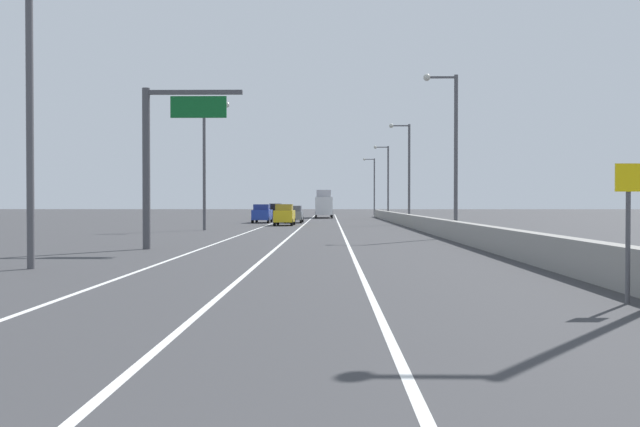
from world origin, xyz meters
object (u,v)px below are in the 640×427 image
(speed_advisory_sign, at_px, (628,221))
(lamp_post_right_fourth, at_px, (386,177))
(lamp_post_left_near, at_px, (37,91))
(car_yellow_0, at_px, (285,215))
(car_black_3, at_px, (276,211))
(lamp_post_left_mid, at_px, (207,157))
(lamp_post_right_fifth, at_px, (373,182))
(car_blue_1, at_px, (262,214))
(car_gray_2, at_px, (294,214))
(lamp_post_right_third, at_px, (407,167))
(overhead_sign_gantry, at_px, (162,148))
(lamp_post_right_second, at_px, (452,144))
(box_truck, at_px, (324,205))

(speed_advisory_sign, bearing_deg, lamp_post_right_fourth, 88.88)
(lamp_post_left_near, xyz_separation_m, car_yellow_0, (5.21, 41.48, -4.80))
(car_yellow_0, xyz_separation_m, car_black_3, (-3.00, 26.63, 0.02))
(car_black_3, bearing_deg, lamp_post_left_mid, -93.54)
(lamp_post_left_near, bearing_deg, lamp_post_right_fifth, 79.76)
(speed_advisory_sign, xyz_separation_m, lamp_post_left_near, (-15.90, 7.19, 4.05))
(lamp_post_right_fourth, relative_size, lamp_post_right_fifth, 1.00)
(speed_advisory_sign, distance_m, car_blue_1, 58.68)
(lamp_post_right_fourth, bearing_deg, car_gray_2, -120.04)
(lamp_post_right_fifth, height_order, lamp_post_left_mid, same)
(speed_advisory_sign, bearing_deg, car_black_3, 100.31)
(lamp_post_right_third, xyz_separation_m, lamp_post_left_near, (-17.25, -44.69, 0.00))
(overhead_sign_gantry, distance_m, car_yellow_0, 32.72)
(car_gray_2, bearing_deg, lamp_post_right_third, -23.43)
(car_yellow_0, bearing_deg, lamp_post_right_fifth, 77.43)
(lamp_post_left_near, distance_m, car_yellow_0, 42.08)
(speed_advisory_sign, distance_m, lamp_post_right_fifth, 102.65)
(lamp_post_right_second, bearing_deg, car_yellow_0, 118.16)
(lamp_post_right_fifth, relative_size, lamp_post_left_near, 1.00)
(car_gray_2, bearing_deg, lamp_post_right_fifth, 75.79)
(lamp_post_right_fifth, bearing_deg, car_blue_1, -108.27)
(lamp_post_right_third, relative_size, car_blue_1, 2.19)
(lamp_post_right_fourth, xyz_separation_m, car_gray_2, (-11.75, -20.32, -4.88))
(lamp_post_right_second, distance_m, lamp_post_left_near, 25.79)
(lamp_post_right_third, bearing_deg, speed_advisory_sign, -91.49)
(lamp_post_right_third, distance_m, car_gray_2, 13.55)
(lamp_post_left_near, bearing_deg, lamp_post_right_fourth, 76.04)
(speed_advisory_sign, relative_size, lamp_post_right_third, 0.30)
(overhead_sign_gantry, height_order, lamp_post_left_mid, lamp_post_left_mid)
(lamp_post_right_fifth, bearing_deg, speed_advisory_sign, -90.74)
(lamp_post_right_second, relative_size, lamp_post_right_fifth, 1.00)
(lamp_post_left_mid, distance_m, car_yellow_0, 13.19)
(lamp_post_right_fifth, bearing_deg, lamp_post_left_near, -100.24)
(speed_advisory_sign, relative_size, lamp_post_right_second, 0.30)
(lamp_post_left_near, relative_size, car_gray_2, 2.28)
(car_blue_1, bearing_deg, lamp_post_right_third, -18.98)
(lamp_post_right_third, bearing_deg, box_truck, 106.37)
(speed_advisory_sign, bearing_deg, lamp_post_right_second, 87.51)
(car_blue_1, bearing_deg, lamp_post_left_near, -92.53)
(lamp_post_right_fifth, bearing_deg, lamp_post_right_second, -90.12)
(speed_advisory_sign, relative_size, car_black_3, 0.63)
(overhead_sign_gantry, relative_size, lamp_post_right_fourth, 0.74)
(lamp_post_left_near, xyz_separation_m, box_truck, (8.68, 73.86, -3.95))
(overhead_sign_gantry, height_order, lamp_post_right_third, lamp_post_right_third)
(car_yellow_0, bearing_deg, speed_advisory_sign, -77.60)
(box_truck, bearing_deg, car_blue_1, -105.12)
(car_yellow_0, height_order, box_truck, box_truck)
(lamp_post_right_fifth, bearing_deg, car_gray_2, -104.21)
(lamp_post_right_fourth, distance_m, lamp_post_right_fifth, 25.34)
(speed_advisory_sign, xyz_separation_m, lamp_post_right_fourth, (1.50, 77.22, 4.05))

